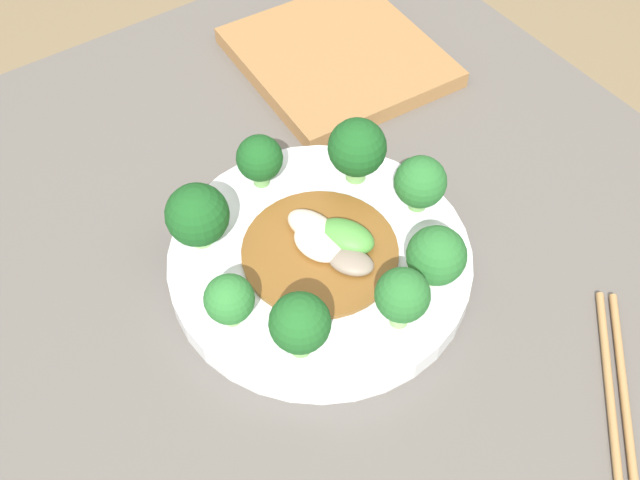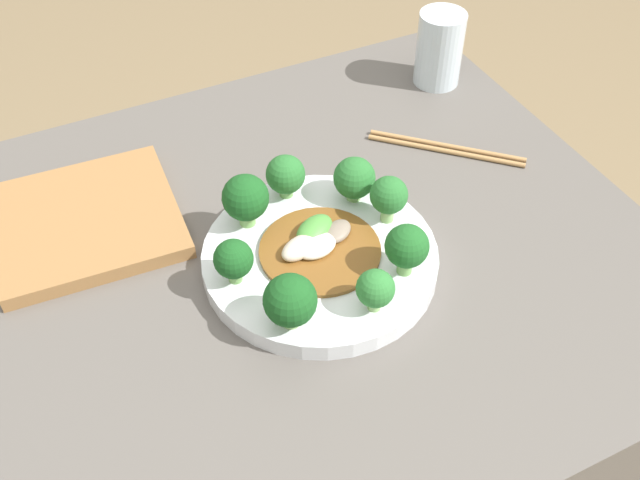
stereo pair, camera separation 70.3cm
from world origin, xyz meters
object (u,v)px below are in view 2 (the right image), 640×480
broccoli_east (389,196)px  stirfry_center (317,244)px  broccoli_northeast (354,178)px  cutting_board (86,221)px  broccoli_south (375,289)px  broccoli_southeast (407,247)px  plate (320,258)px  broccoli_west (233,260)px  chopsticks (446,148)px  broccoli_northwest (245,198)px  broccoli_southwest (290,301)px  drinking_glass (439,49)px  broccoli_north (286,175)px

broccoli_east → stirfry_center: broccoli_east is taller
broccoli_northeast → cutting_board: size_ratio=0.25×
broccoli_south → broccoli_southeast: bearing=29.5°
plate → broccoli_east: 0.11m
broccoli_northeast → broccoli_south: (-0.06, -0.17, -0.00)m
broccoli_east → plate: bearing=-171.8°
broccoli_west → broccoli_south: broccoli_west is taller
broccoli_east → cutting_board: (-0.34, 0.18, -0.05)m
broccoli_east → chopsticks: bearing=34.1°
broccoli_east → broccoli_west: bearing=-176.7°
broccoli_northwest → stirfry_center: size_ratio=0.49×
broccoli_southwest → drinking_glass: size_ratio=0.58×
broccoli_west → broccoli_east: broccoli_east is taller
broccoli_west → chopsticks: 0.39m
broccoli_southeast → broccoli_north: 0.20m
plate → broccoli_south: 0.11m
plate → broccoli_north: (0.01, 0.11, 0.05)m
plate → drinking_glass: (0.34, 0.28, 0.05)m
broccoli_east → drinking_glass: drinking_glass is taller
plate → chopsticks: plate is taller
stirfry_center → cutting_board: 0.30m
chopsticks → broccoli_northeast: bearing=-162.9°
broccoli_west → chopsticks: broccoli_west is taller
broccoli_east → broccoli_southeast: broccoli_southeast is taller
chopsticks → broccoli_northwest: bearing=-173.1°
broccoli_east → broccoli_northwest: size_ratio=0.90×
plate → broccoli_east: bearing=8.2°
broccoli_south → broccoli_southwest: bearing=167.2°
broccoli_west → broccoli_southwest: 0.09m
drinking_glass → cutting_board: bearing=-171.2°
broccoli_northwest → drinking_glass: 0.45m
drinking_glass → broccoli_northeast: bearing=-140.7°
plate → broccoli_northeast: 0.12m
chopsticks → broccoli_south: bearing=-137.0°
broccoli_southeast → broccoli_north: broccoli_southeast is taller
broccoli_southeast → chopsticks: (0.19, 0.19, -0.06)m
plate → drinking_glass: drinking_glass is taller
broccoli_northeast → chopsticks: 0.20m
stirfry_center → cutting_board: bearing=142.4°
broccoli_south → broccoli_north: (-0.01, 0.22, 0.00)m
chopsticks → broccoli_southwest: bearing=-148.5°
broccoli_south → broccoli_northwest: bearing=111.9°
plate → broccoli_east: size_ratio=4.43×
drinking_glass → broccoli_north: bearing=-153.2°
broccoli_southwest → broccoli_south: 0.09m
plate → chopsticks: 0.29m
broccoli_northwest → drinking_glass: bearing=26.2°
broccoli_northwest → broccoli_east: bearing=-23.8°
plate → drinking_glass: bearing=39.5°
broccoli_southwest → broccoli_east: bearing=29.0°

